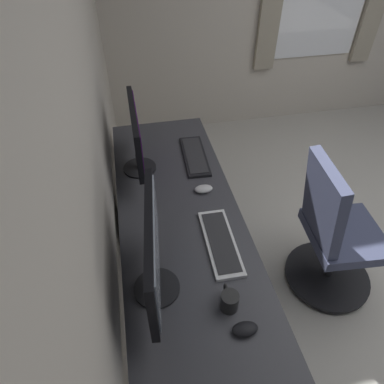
% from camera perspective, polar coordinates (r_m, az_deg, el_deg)
% --- Properties ---
extents(wall_back, '(5.08, 0.10, 2.60)m').
position_cam_1_polar(wall_back, '(1.31, -18.34, 5.59)').
color(wall_back, beige).
rests_on(wall_back, ground).
extents(desk, '(2.07, 0.64, 0.73)m').
position_cam_1_polar(desk, '(1.82, -1.55, -6.98)').
color(desk, '#38383D').
rests_on(desk, ground).
extents(drawer_pedestal, '(0.40, 0.51, 0.69)m').
position_cam_1_polar(drawer_pedestal, '(2.20, -3.17, -8.08)').
color(drawer_pedestal, '#38383D').
rests_on(drawer_pedestal, ground).
extents(monitor_primary, '(0.57, 0.20, 0.41)m').
position_cam_1_polar(monitor_primary, '(2.00, -9.28, 9.23)').
color(monitor_primary, black).
rests_on(monitor_primary, desk).
extents(monitor_secondary, '(0.57, 0.20, 0.44)m').
position_cam_1_polar(monitor_secondary, '(1.34, -6.49, -9.91)').
color(monitor_secondary, black).
rests_on(monitor_secondary, desk).
extents(keyboard_main, '(0.43, 0.16, 0.02)m').
position_cam_1_polar(keyboard_main, '(2.20, 0.45, 6.03)').
color(keyboard_main, black).
rests_on(keyboard_main, desk).
extents(keyboard_spare, '(0.42, 0.15, 0.02)m').
position_cam_1_polar(keyboard_spare, '(1.69, 4.76, -8.32)').
color(keyboard_spare, silver).
rests_on(keyboard_spare, desk).
extents(mouse_main, '(0.06, 0.10, 0.03)m').
position_cam_1_polar(mouse_main, '(1.45, 8.82, -21.63)').
color(mouse_main, black).
rests_on(mouse_main, desk).
extents(mouse_spare, '(0.06, 0.10, 0.03)m').
position_cam_1_polar(mouse_spare, '(1.94, 1.95, 0.52)').
color(mouse_spare, silver).
rests_on(mouse_spare, desk).
extents(coffee_mug, '(0.12, 0.08, 0.09)m').
position_cam_1_polar(coffee_mug, '(1.47, 6.22, -17.53)').
color(coffee_mug, black).
rests_on(coffee_mug, desk).
extents(office_chair, '(0.56, 0.57, 0.97)m').
position_cam_1_polar(office_chair, '(2.24, 22.42, -6.84)').
color(office_chair, '#383D56').
rests_on(office_chair, ground).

